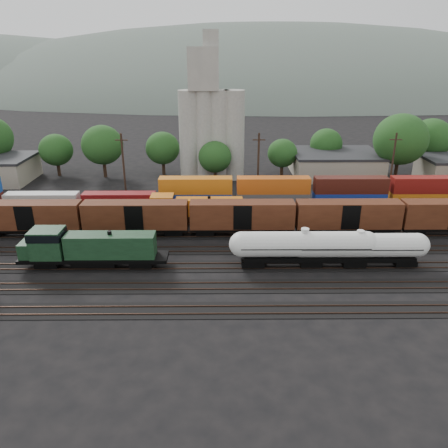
{
  "coord_description": "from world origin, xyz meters",
  "views": [
    {
      "loc": [
        5.25,
        -54.05,
        25.48
      ],
      "look_at": [
        5.72,
        2.0,
        3.0
      ],
      "focal_mm": 35.0,
      "sensor_mm": 36.0,
      "label": 1
    }
  ],
  "objects_px": {
    "green_locomotive": "(85,247)",
    "orange_locomotive": "(190,208)",
    "tank_car_a": "(304,246)",
    "grain_silo": "(211,124)"
  },
  "relations": [
    {
      "from": "orange_locomotive",
      "to": "grain_silo",
      "type": "xyz_separation_m",
      "value": [
        2.73,
        26.0,
        8.79
      ]
    },
    {
      "from": "orange_locomotive",
      "to": "grain_silo",
      "type": "bearing_deg",
      "value": 84.0
    },
    {
      "from": "green_locomotive",
      "to": "orange_locomotive",
      "type": "distance_m",
      "value": 19.25
    },
    {
      "from": "orange_locomotive",
      "to": "grain_silo",
      "type": "relative_size",
      "value": 0.6
    },
    {
      "from": "orange_locomotive",
      "to": "tank_car_a",
      "type": "bearing_deg",
      "value": -44.95
    },
    {
      "from": "green_locomotive",
      "to": "tank_car_a",
      "type": "xyz_separation_m",
      "value": [
        27.09,
        -0.0,
        0.14
      ]
    },
    {
      "from": "tank_car_a",
      "to": "grain_silo",
      "type": "distance_m",
      "value": 43.62
    },
    {
      "from": "tank_car_a",
      "to": "orange_locomotive",
      "type": "distance_m",
      "value": 21.24
    },
    {
      "from": "green_locomotive",
      "to": "grain_silo",
      "type": "relative_size",
      "value": 0.63
    },
    {
      "from": "tank_car_a",
      "to": "grain_silo",
      "type": "relative_size",
      "value": 0.64
    }
  ]
}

